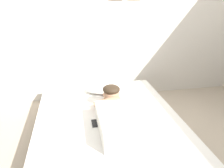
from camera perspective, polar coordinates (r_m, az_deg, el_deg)
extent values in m
plane|color=tan|center=(2.31, 8.66, -18.47)|extent=(12.23, 12.23, 0.00)
cube|color=silver|center=(3.24, 0.86, 17.97)|extent=(4.11, 0.10, 2.50)
cube|color=gray|center=(2.50, -1.04, -13.04)|extent=(1.57, 1.95, 0.10)
cube|color=white|center=(2.42, -1.06, -10.28)|extent=(1.52, 1.89, 0.18)
ellipsoid|color=white|center=(2.91, -1.69, -1.09)|extent=(0.52, 0.32, 0.11)
cube|color=white|center=(2.10, 2.35, -10.12)|extent=(0.42, 0.64, 0.18)
ellipsoid|color=tan|center=(2.37, 0.53, -5.37)|extent=(0.32, 0.20, 0.16)
sphere|color=tan|center=(2.50, -0.18, -2.87)|extent=(0.19, 0.19, 0.19)
ellipsoid|color=#332619|center=(2.47, -0.18, -1.40)|extent=(0.20, 0.20, 0.10)
cylinder|color=tan|center=(2.49, -2.36, -4.70)|extent=(0.23, 0.07, 0.14)
cylinder|color=tan|center=(2.53, 2.14, -4.32)|extent=(0.23, 0.07, 0.14)
cylinder|color=#D84C47|center=(2.71, -0.90, -3.33)|extent=(0.09, 0.09, 0.07)
torus|color=#D84C47|center=(2.72, 0.28, -3.23)|extent=(0.05, 0.01, 0.05)
cube|color=black|center=(2.25, -4.47, -10.26)|extent=(0.07, 0.14, 0.01)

